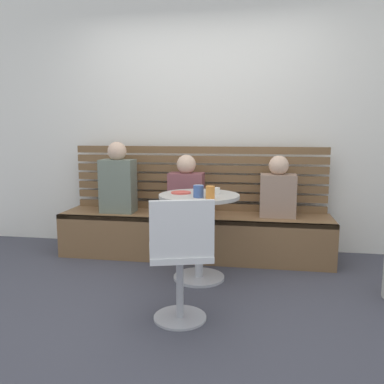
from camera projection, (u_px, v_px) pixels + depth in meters
The scene contains 14 objects.
ground at pixel (167, 308), 2.86m from camera, with size 8.00×8.00×0.00m, color #42424C.
back_wall at pixel (201, 114), 4.23m from camera, with size 5.20×0.10×2.90m, color white.
booth_bench at pixel (194, 235), 3.99m from camera, with size 2.70×0.52×0.44m.
booth_backrest at pixel (198, 178), 4.14m from camera, with size 2.65×0.04×0.67m.
cafe_table at pixel (199, 220), 3.34m from camera, with size 0.68×0.68×0.74m.
white_chair at pixel (181, 256), 2.56m from camera, with size 0.50×0.50×0.85m.
person_adult at pixel (118, 181), 4.02m from camera, with size 0.34×0.22×0.72m.
person_child_left at pixel (186, 188), 3.92m from camera, with size 0.34×0.22×0.60m.
person_child_middle at pixel (278, 190), 3.82m from camera, with size 0.34×0.22×0.60m.
cup_tumbler_orange at pixel (210, 192), 3.10m from camera, with size 0.07×0.07×0.10m, color orange.
cup_glass_short at pixel (198, 190), 3.30m from camera, with size 0.08×0.08×0.08m, color silver.
cup_espresso_small at pixel (217, 191), 3.33m from camera, with size 0.06×0.06×0.06m, color silver.
cup_mug_blue at pixel (198, 191), 3.16m from camera, with size 0.08×0.08×0.10m, color #3D5B9E.
plate_small at pixel (181, 193), 3.37m from camera, with size 0.17×0.17×0.01m, color #DB4C42.
Camera 1 is at (0.62, -2.63, 1.27)m, focal length 36.93 mm.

